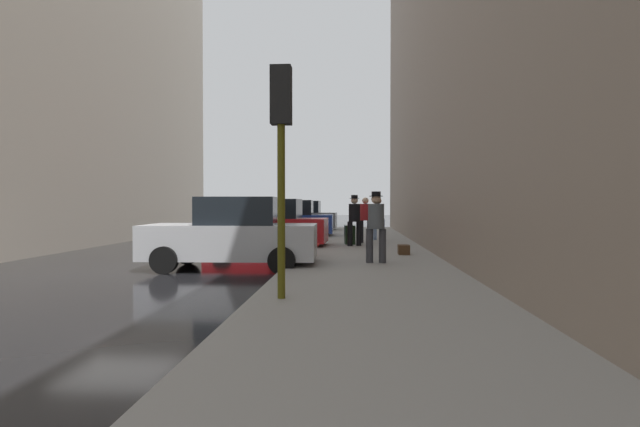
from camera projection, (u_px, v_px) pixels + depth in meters
The scene contains 14 objects.
ground_plane at pixel (120, 271), 12.05m from camera, with size 120.00×120.00×0.00m, color black.
sidewalk at pixel (369, 270), 11.67m from camera, with size 4.00×40.00×0.15m, color gray.
parked_silver_sedan at pixel (233, 235), 12.37m from camera, with size 4.25×2.15×1.79m.
parked_red_hatchback at pixel (269, 226), 17.67m from camera, with size 4.27×2.18×1.79m.
parked_blue_sedan at pixel (289, 220), 23.30m from camera, with size 4.22×2.10×1.79m.
parked_gray_coupe at pixel (301, 217), 28.64m from camera, with size 4.24×2.14×1.79m.
fire_hydrant at pixel (312, 243), 14.25m from camera, with size 0.42×0.22×0.70m.
traffic_light at pixel (281, 130), 7.72m from camera, with size 0.32×0.32×3.60m.
pedestrian_in_red_jacket at pixel (365, 218), 18.74m from camera, with size 0.51×0.44×1.71m.
pedestrian_with_beanie at pixel (376, 223), 12.41m from camera, with size 0.50×0.40×1.78m.
pedestrian_with_fedora at pixel (354, 218), 17.41m from camera, with size 0.53×0.49×1.78m.
pedestrian_in_jeans at pixel (379, 216), 20.26m from camera, with size 0.52×0.47×1.71m.
rolling_suitcase at pixel (350, 235), 18.22m from camera, with size 0.42×0.59×1.04m.
duffel_bag at pixel (404, 250), 14.48m from camera, with size 0.32×0.44×0.28m.
Camera 1 is at (5.60, -11.69, 1.62)m, focal length 28.00 mm.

